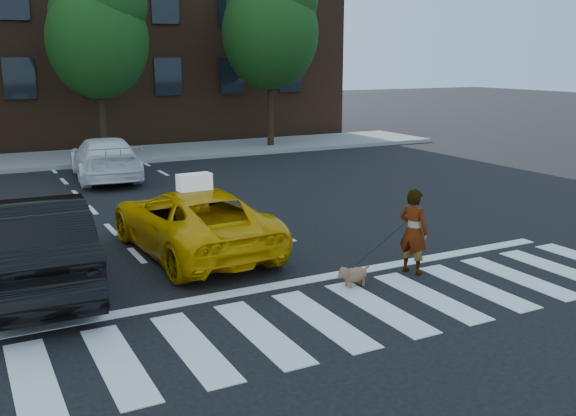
{
  "coord_description": "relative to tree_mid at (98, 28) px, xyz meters",
  "views": [
    {
      "loc": [
        -4.54,
        -7.57,
        3.74
      ],
      "look_at": [
        0.73,
        2.48,
        1.1
      ],
      "focal_mm": 40.0,
      "sensor_mm": 36.0,
      "label": 1
    }
  ],
  "objects": [
    {
      "name": "ground",
      "position": [
        -0.53,
        -17.0,
        -4.85
      ],
      "size": [
        120.0,
        120.0,
        0.0
      ],
      "primitive_type": "plane",
      "color": "black",
      "rests_on": "ground"
    },
    {
      "name": "crosswalk",
      "position": [
        -0.53,
        -17.0,
        -4.85
      ],
      "size": [
        13.0,
        2.4,
        0.01
      ],
      "primitive_type": "cube",
      "color": "silver",
      "rests_on": "ground"
    },
    {
      "name": "stop_line",
      "position": [
        -0.53,
        -15.4,
        -4.85
      ],
      "size": [
        12.0,
        0.3,
        0.01
      ],
      "primitive_type": "cube",
      "color": "silver",
      "rests_on": "ground"
    },
    {
      "name": "sidewalk_far",
      "position": [
        -0.53,
        0.5,
        -4.78
      ],
      "size": [
        30.0,
        4.0,
        0.15
      ],
      "primitive_type": "cube",
      "color": "slate",
      "rests_on": "ground"
    },
    {
      "name": "building",
      "position": [
        -0.53,
        8.0,
        1.15
      ],
      "size": [
        26.0,
        10.0,
        12.0
      ],
      "primitive_type": "cube",
      "color": "#442818",
      "rests_on": "ground"
    },
    {
      "name": "tree_mid",
      "position": [
        0.0,
        0.0,
        0.0
      ],
      "size": [
        3.69,
        3.69,
        7.1
      ],
      "color": "black",
      "rests_on": "ground"
    },
    {
      "name": "tree_right",
      "position": [
        7.0,
        -0.0,
        0.41
      ],
      "size": [
        4.0,
        4.0,
        7.7
      ],
      "color": "black",
      "rests_on": "ground"
    },
    {
      "name": "taxi",
      "position": [
        -1.07,
        -12.86,
        -4.21
      ],
      "size": [
        2.38,
        4.74,
        1.29
      ],
      "primitive_type": "imported",
      "rotation": [
        0.0,
        0.0,
        3.19
      ],
      "color": "#DA9E04",
      "rests_on": "ground"
    },
    {
      "name": "black_sedan",
      "position": [
        -4.11,
        -13.62,
        -4.07
      ],
      "size": [
        1.86,
        4.84,
        1.57
      ],
      "primitive_type": "imported",
      "rotation": [
        0.0,
        0.0,
        3.1
      ],
      "color": "black",
      "rests_on": "ground"
    },
    {
      "name": "white_suv",
      "position": [
        -0.87,
        -4.03,
        -4.18
      ],
      "size": [
        2.28,
        4.77,
        1.34
      ],
      "primitive_type": "imported",
      "rotation": [
        0.0,
        0.0,
        3.05
      ],
      "color": "white",
      "rests_on": "ground"
    },
    {
      "name": "woman",
      "position": [
        1.98,
        -15.9,
        -4.09
      ],
      "size": [
        0.54,
        0.65,
        1.53
      ],
      "primitive_type": "imported",
      "rotation": [
        0.0,
        0.0,
        1.93
      ],
      "color": "#999999",
      "rests_on": "ground"
    },
    {
      "name": "dog",
      "position": [
        0.63,
        -16.01,
        -4.64
      ],
      "size": [
        0.64,
        0.27,
        0.36
      ],
      "rotation": [
        0.0,
        0.0,
        0.05
      ],
      "color": "olive",
      "rests_on": "ground"
    },
    {
      "name": "taxi_sign",
      "position": [
        -1.07,
        -13.06,
        -3.4
      ],
      "size": [
        0.66,
        0.31,
        0.32
      ],
      "primitive_type": "cube",
      "rotation": [
        0.0,
        0.0,
        3.19
      ],
      "color": "white",
      "rests_on": "taxi"
    }
  ]
}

